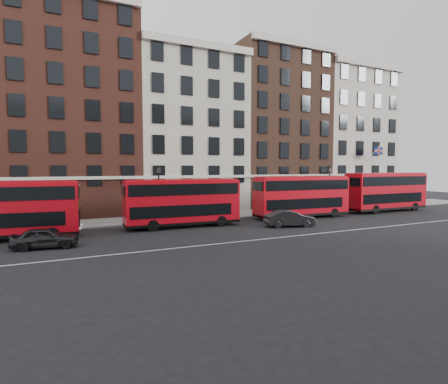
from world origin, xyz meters
name	(u,v)px	position (x,y,z in m)	size (l,w,h in m)	color
ground	(262,233)	(0.00, 0.00, 0.00)	(120.00, 120.00, 0.00)	black
pavement	(210,216)	(0.00, 10.50, 0.07)	(80.00, 5.00, 0.15)	slate
kerb	(220,219)	(0.00, 8.00, 0.08)	(80.00, 0.30, 0.16)	gray
road_centre_line	(276,238)	(0.00, -2.00, 0.01)	(70.00, 0.12, 0.01)	white
building_terrace	(184,127)	(-0.31, 17.88, 10.24)	(64.00, 11.95, 22.00)	beige
bus_a	(2,209)	(-18.13, 5.53, 2.28)	(10.31, 3.38, 4.25)	red
bus_b	(182,201)	(-4.73, 5.53, 2.26)	(10.10, 2.80, 4.21)	red
bus_c	(301,196)	(8.17, 5.53, 2.32)	(10.40, 2.95, 4.32)	red
bus_d	(386,191)	(20.58, 5.53, 2.46)	(10.95, 2.73, 4.59)	red
car_rear	(45,238)	(-15.34, 1.63, 0.68)	(1.61, 3.99, 1.36)	black
car_front	(290,218)	(3.90, 1.67, 0.73)	(1.54, 4.42, 1.46)	black
lamp_post_left	(159,190)	(-5.85, 9.09, 3.08)	(0.44, 0.44, 5.33)	black
lamp_post_right	(329,185)	(15.26, 9.28, 3.08)	(0.44, 0.44, 5.33)	black
traffic_light	(393,189)	(24.94, 8.10, 2.45)	(0.25, 0.45, 3.27)	black
iron_railings	(202,208)	(0.00, 12.70, 0.65)	(6.60, 0.06, 1.00)	black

